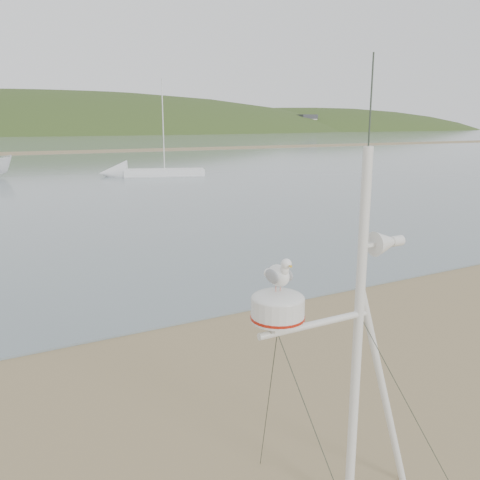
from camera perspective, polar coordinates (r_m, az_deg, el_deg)
hill_ridge at (r=242.07m, az=-24.27°, el=6.23°), size 620.00×180.00×80.00m
mast_rig at (r=5.60m, az=12.50°, el=-18.71°), size 2.06×2.20×4.66m
sailboat_white_near at (r=40.34m, az=-11.69°, el=7.41°), size 8.24×4.54×7.96m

